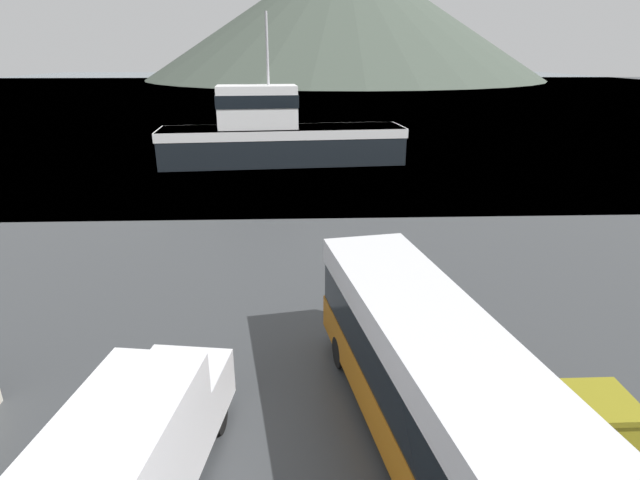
# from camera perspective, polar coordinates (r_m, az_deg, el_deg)

# --- Properties ---
(water_surface) EXTENTS (240.00, 240.00, 0.00)m
(water_surface) POSITION_cam_1_polar(r_m,az_deg,el_deg) (146.41, -1.43, 17.15)
(water_surface) COLOR slate
(water_surface) RESTS_ON ground
(hill_backdrop) EXTENTS (142.55, 142.55, 44.55)m
(hill_backdrop) POSITION_cam_1_polar(r_m,az_deg,el_deg) (198.23, 2.71, 24.45)
(hill_backdrop) COLOR #424C42
(hill_backdrop) RESTS_ON ground
(tour_bus) EXTENTS (4.30, 11.29, 3.35)m
(tour_bus) POSITION_cam_1_polar(r_m,az_deg,el_deg) (11.30, 13.07, -16.09)
(tour_bus) COLOR #B26614
(tour_bus) RESTS_ON ground
(delivery_van) EXTENTS (2.86, 6.05, 2.62)m
(delivery_van) POSITION_cam_1_polar(r_m,az_deg,el_deg) (11.03, -20.14, -21.39)
(delivery_van) COLOR silver
(delivery_van) RESTS_ON ground
(fishing_boat) EXTENTS (20.12, 6.37, 11.56)m
(fishing_boat) POSITION_cam_1_polar(r_m,az_deg,el_deg) (41.76, -4.86, 11.88)
(fishing_boat) COLOR black
(fishing_boat) RESTS_ON water_surface
(storage_bin) EXTENTS (1.40, 1.52, 1.40)m
(storage_bin) POSITION_cam_1_polar(r_m,az_deg,el_deg) (13.49, 29.12, -17.86)
(storage_bin) COLOR olive
(storage_bin) RESTS_ON ground
(small_boat) EXTENTS (4.86, 5.76, 0.86)m
(small_boat) POSITION_cam_1_polar(r_m,az_deg,el_deg) (49.34, -7.78, 10.87)
(small_boat) COLOR maroon
(small_boat) RESTS_ON water_surface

